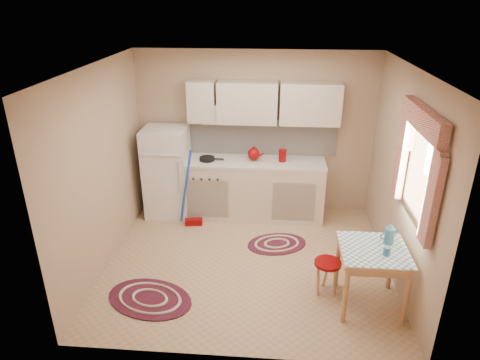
% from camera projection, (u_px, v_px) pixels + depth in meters
% --- Properties ---
extents(room_shell, '(3.64, 3.60, 2.52)m').
position_uv_depth(room_shell, '(263.00, 140.00, 5.17)').
color(room_shell, tan).
rests_on(room_shell, ground).
extents(fridge, '(0.65, 0.60, 1.40)m').
position_uv_depth(fridge, '(167.00, 173.00, 6.56)').
color(fridge, white).
rests_on(fridge, ground).
extents(broom, '(0.29, 0.16, 1.20)m').
position_uv_depth(broom, '(192.00, 189.00, 6.25)').
color(broom, blue).
rests_on(broom, ground).
extents(base_cabinets, '(2.25, 0.60, 0.88)m').
position_uv_depth(base_cabinets, '(249.00, 189.00, 6.62)').
color(base_cabinets, beige).
rests_on(base_cabinets, ground).
extents(countertop, '(2.27, 0.62, 0.04)m').
position_uv_depth(countertop, '(250.00, 162.00, 6.43)').
color(countertop, silver).
rests_on(countertop, base_cabinets).
extents(frying_pan, '(0.24, 0.24, 0.05)m').
position_uv_depth(frying_pan, '(207.00, 159.00, 6.41)').
color(frying_pan, black).
rests_on(frying_pan, countertop).
extents(red_kettle, '(0.25, 0.24, 0.21)m').
position_uv_depth(red_kettle, '(254.00, 154.00, 6.38)').
color(red_kettle, '#7D0406').
rests_on(red_kettle, countertop).
extents(red_canister, '(0.14, 0.14, 0.16)m').
position_uv_depth(red_canister, '(282.00, 156.00, 6.35)').
color(red_canister, '#7D0406').
rests_on(red_canister, countertop).
extents(table, '(0.72, 0.72, 0.72)m').
position_uv_depth(table, '(370.00, 277.00, 4.71)').
color(table, tan).
rests_on(table, ground).
extents(stool, '(0.34, 0.34, 0.42)m').
position_uv_depth(stool, '(327.00, 277.00, 4.96)').
color(stool, '#7D0406').
rests_on(stool, ground).
extents(coffee_pot, '(0.15, 0.13, 0.26)m').
position_uv_depth(coffee_pot, '(390.00, 234.00, 4.61)').
color(coffee_pot, teal).
rests_on(coffee_pot, table).
extents(mug, '(0.10, 0.10, 0.10)m').
position_uv_depth(mug, '(387.00, 251.00, 4.44)').
color(mug, teal).
rests_on(mug, table).
extents(rug_center, '(0.96, 0.78, 0.02)m').
position_uv_depth(rug_center, '(277.00, 244.00, 5.98)').
color(rug_center, maroon).
rests_on(rug_center, ground).
extents(rug_left, '(1.18, 0.96, 0.02)m').
position_uv_depth(rug_left, '(150.00, 299.00, 4.91)').
color(rug_left, maroon).
rests_on(rug_left, ground).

